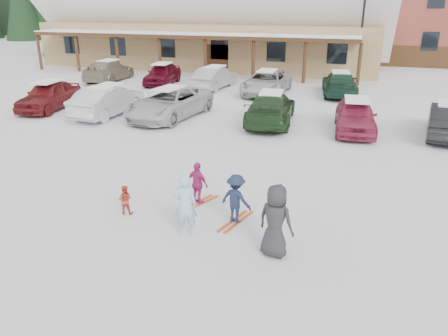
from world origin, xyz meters
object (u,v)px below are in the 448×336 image
(parked_car_2, at_px, (170,103))
(parked_car_7, at_px, (109,71))
(toddler_red, at_px, (125,200))
(parked_car_11, at_px, (340,84))
(bystander_dark, at_px, (276,221))
(lamp_post, at_px, (362,28))
(parked_car_3, at_px, (271,108))
(parked_car_5, at_px, (448,120))
(parked_car_9, at_px, (214,78))
(parked_car_0, at_px, (49,96))
(adult_skier, at_px, (185,205))
(parked_car_1, at_px, (108,101))
(day_lodge, at_px, (213,18))
(parked_car_10, at_px, (267,82))
(parked_car_8, at_px, (162,74))
(parked_car_4, at_px, (355,116))
(child_navy, at_px, (236,199))
(child_magenta, at_px, (198,184))

(parked_car_2, distance_m, parked_car_7, 11.80)
(toddler_red, bearing_deg, parked_car_11, -115.58)
(bystander_dark, bearing_deg, lamp_post, -75.13)
(bystander_dark, xyz_separation_m, parked_car_3, (-2.32, 11.11, -0.13))
(parked_car_5, distance_m, parked_car_9, 14.69)
(parked_car_0, bearing_deg, adult_skier, -46.42)
(adult_skier, xyz_separation_m, bystander_dark, (2.26, -0.28, 0.07))
(parked_car_0, relative_size, parked_car_1, 0.95)
(day_lodge, bearing_deg, parked_car_10, -57.84)
(parked_car_8, bearing_deg, parked_car_4, -37.17)
(day_lodge, distance_m, parked_car_11, 16.12)
(bystander_dark, distance_m, parked_car_7, 24.59)
(parked_car_2, bearing_deg, parked_car_9, 101.51)
(parked_car_8, bearing_deg, parked_car_11, -6.23)
(parked_car_1, height_order, parked_car_2, parked_car_1)
(parked_car_3, distance_m, parked_car_5, 7.50)
(child_navy, xyz_separation_m, parked_car_5, (6.43, 9.91, 0.05))
(toddler_red, distance_m, parked_car_2, 10.30)
(parked_car_3, xyz_separation_m, parked_car_10, (-1.58, 6.60, -0.01))
(child_magenta, height_order, parked_car_0, parked_car_0)
(parked_car_0, relative_size, parked_car_3, 0.87)
(parked_car_0, height_order, parked_car_7, parked_car_0)
(toddler_red, distance_m, child_magenta, 2.02)
(adult_skier, bearing_deg, child_magenta, -103.39)
(lamp_post, height_order, parked_car_1, lamp_post)
(toddler_red, distance_m, parked_car_8, 19.41)
(lamp_post, xyz_separation_m, parked_car_8, (-12.63, -5.77, -2.89))
(child_magenta, bearing_deg, parked_car_2, -38.28)
(child_magenta, relative_size, parked_car_1, 0.27)
(child_navy, bearing_deg, bystander_dark, 151.60)
(parked_car_9, bearing_deg, adult_skier, 112.72)
(bystander_dark, height_order, parked_car_2, bystander_dark)
(lamp_post, height_order, parked_car_2, lamp_post)
(parked_car_4, bearing_deg, parked_car_3, 171.90)
(parked_car_0, xyz_separation_m, parked_car_3, (11.62, 0.69, -0.02))
(lamp_post, distance_m, parked_car_8, 14.18)
(parked_car_10, bearing_deg, parked_car_11, 13.20)
(parked_car_2, bearing_deg, lamp_post, 68.10)
(parked_car_5, bearing_deg, parked_car_4, 12.40)
(adult_skier, bearing_deg, parked_car_5, -147.85)
(parked_car_2, relative_size, parked_car_5, 1.22)
(lamp_post, bearing_deg, adult_skier, -98.24)
(toddler_red, relative_size, parked_car_8, 0.20)
(day_lodge, xyz_separation_m, parked_car_0, (-2.71, -18.94, -3.21))
(adult_skier, bearing_deg, parked_car_10, -108.06)
(toddler_red, height_order, parked_car_4, parked_car_4)
(lamp_post, xyz_separation_m, bystander_dark, (-1.28, -24.67, -2.74))
(bystander_dark, xyz_separation_m, parked_car_7, (-15.57, 19.03, -0.14))
(lamp_post, relative_size, bystander_dark, 3.74)
(parked_car_1, distance_m, parked_car_8, 8.76)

